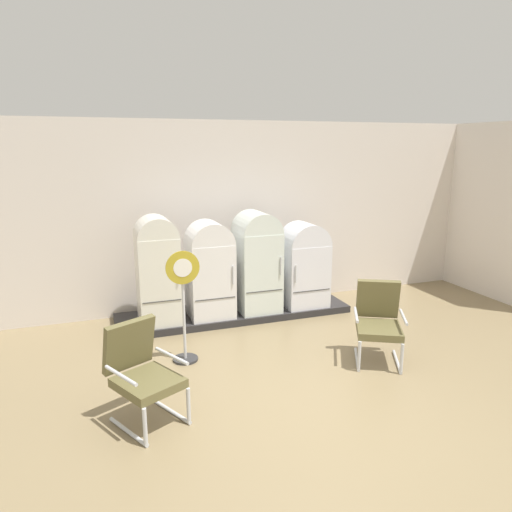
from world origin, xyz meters
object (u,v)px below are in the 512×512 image
Objects in this scene: armchair_right at (378,319)px; refrigerator_1 at (210,267)px; armchair_left at (141,370)px; refrigerator_0 at (158,267)px; refrigerator_2 at (257,258)px; sign_stand at (184,311)px; refrigerator_3 at (304,263)px.

refrigerator_1 is at bearing 130.63° from armchair_right.
armchair_left is at bearing -118.52° from refrigerator_1.
armchair_right is (2.46, -1.97, -0.42)m from refrigerator_0.
refrigerator_0 is at bearing -178.58° from refrigerator_2.
refrigerator_2 is at bearing 114.54° from armchair_right.
armchair_left is 0.70× the size of sign_stand.
armchair_left is at bearing -140.37° from refrigerator_3.
sign_stand is (-1.41, -1.26, -0.28)m from refrigerator_2.
refrigerator_0 is at bearing 77.80° from armchair_left.
armchair_right is at bearing -38.60° from refrigerator_0.
refrigerator_0 is 1.58× the size of armchair_left.
refrigerator_1 is 1.02× the size of sign_stand.
armchair_right is at bearing -49.37° from refrigerator_1.
refrigerator_2 is 1.57× the size of armchair_right.
refrigerator_2 is 1.57× the size of armchair_left.
refrigerator_1 is 1.47× the size of armchair_left.
refrigerator_2 is 0.81m from refrigerator_3.
refrigerator_0 is 1.10× the size of sign_stand.
armchair_right is (0.92, -2.01, -0.41)m from refrigerator_2.
refrigerator_2 is (0.77, 0.04, 0.06)m from refrigerator_1.
refrigerator_0 is at bearing 179.66° from refrigerator_3.
refrigerator_3 is at bearing -0.43° from refrigerator_1.
refrigerator_2 is (1.55, 0.04, -0.01)m from refrigerator_0.
refrigerator_0 is 1.58× the size of armchair_right.
refrigerator_3 is (0.80, -0.05, -0.12)m from refrigerator_2.
refrigerator_0 is at bearing 96.50° from sign_stand.
armchair_left and armchair_right have the same top height.
armchair_right is (2.98, 0.41, 0.00)m from armchair_left.
refrigerator_2 reaches higher than armchair_right.
refrigerator_1 is at bearing 62.23° from sign_stand.
refrigerator_2 is at bearing 41.68° from sign_stand.
refrigerator_0 is 1.26m from sign_stand.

